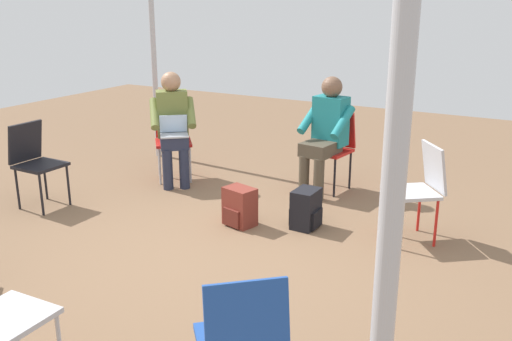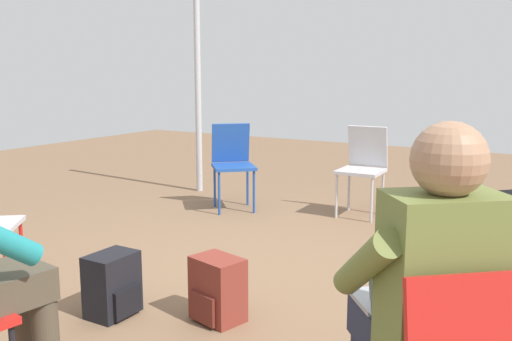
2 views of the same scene
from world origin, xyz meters
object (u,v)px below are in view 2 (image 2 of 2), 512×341
object	(u,v)px
backpack_by_empty_chair	(112,288)
person_with_laptop	(426,293)
chair_south	(363,164)
chair_southeast	(233,160)
backpack_near_laptop_user	(218,293)

from	to	relation	value
backpack_by_empty_chair	person_with_laptop	bearing A→B (deg)	165.11
chair_south	chair_southeast	bearing A→B (deg)	17.42
chair_southeast	chair_south	bearing A→B (deg)	157.05
chair_south	backpack_near_laptop_user	world-z (taller)	chair_south
backpack_near_laptop_user	person_with_laptop	bearing A→B (deg)	150.32
person_with_laptop	chair_southeast	bearing A→B (deg)	91.56
person_with_laptop	backpack_by_empty_chair	bearing A→B (deg)	124.85
backpack_near_laptop_user	backpack_by_empty_chair	distance (m)	0.61
backpack_by_empty_chair	chair_southeast	bearing A→B (deg)	-72.07
chair_southeast	person_with_laptop	size ratio (longest dim) A/B	0.69
chair_southeast	person_with_laptop	xyz separation A→B (m)	(-2.67, 2.98, 0.20)
chair_southeast	person_with_laptop	world-z (taller)	person_with_laptop
backpack_near_laptop_user	chair_south	bearing A→B (deg)	-86.89
chair_south	backpack_near_laptop_user	xyz separation A→B (m)	(-0.14, 2.66, -0.34)
chair_southeast	chair_south	xyz separation A→B (m)	(-1.21, -0.42, 0.00)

